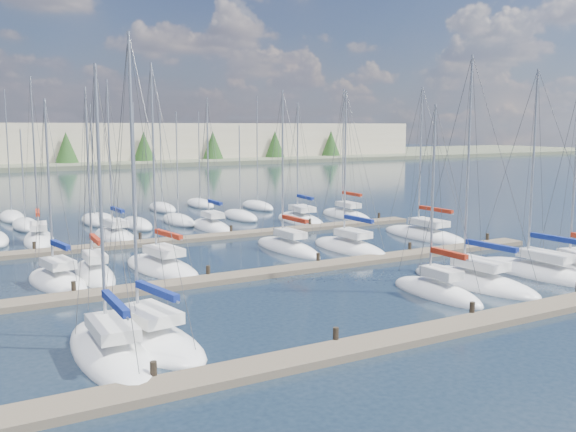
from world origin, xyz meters
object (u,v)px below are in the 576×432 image
sailboat_h (57,282)px  sailboat_p (212,227)px  sailboat_m (425,235)px  sailboat_k (287,248)px  sailboat_c (146,338)px  sailboat_d (437,292)px  sailboat_q (300,220)px  sailboat_g (576,272)px  sailboat_f (538,273)px  sailboat_n (39,239)px  sailboat_e (474,282)px  sailboat_l (350,248)px  sailboat_o (115,236)px  sailboat_b (111,352)px  sailboat_r (346,215)px  sailboat_i (95,274)px  sailboat_j (162,267)px

sailboat_h → sailboat_p: bearing=33.4°
sailboat_m → sailboat_h: size_ratio=1.14×
sailboat_k → sailboat_m: (12.85, -0.87, -0.02)m
sailboat_c → sailboat_d: size_ratio=1.24×
sailboat_q → sailboat_g: sailboat_g is taller
sailboat_g → sailboat_f: sailboat_f is taller
sailboat_m → sailboat_d: 18.93m
sailboat_n → sailboat_e: bearing=-46.0°
sailboat_l → sailboat_o: size_ratio=0.91×
sailboat_m → sailboat_b: bearing=-154.3°
sailboat_c → sailboat_r: sailboat_c is taller
sailboat_i → sailboat_m: 27.56m
sailboat_e → sailboat_i: 23.20m
sailboat_n → sailboat_o: sailboat_n is taller
sailboat_j → sailboat_q: (18.87, 13.89, -0.01)m
sailboat_o → sailboat_q: bearing=-1.5°
sailboat_n → sailboat_j: 15.80m
sailboat_o → sailboat_d: bearing=-71.3°
sailboat_d → sailboat_h: sailboat_h is taller
sailboat_g → sailboat_l: bearing=132.0°
sailboat_e → sailboat_m: size_ratio=1.07×
sailboat_j → sailboat_g: 26.49m
sailboat_l → sailboat_o: (-14.09, 14.01, 0.02)m
sailboat_j → sailboat_k: size_ratio=1.10×
sailboat_n → sailboat_k: size_ratio=1.10×
sailboat_i → sailboat_j: bearing=-1.0°
sailboat_p → sailboat_o: 9.07m
sailboat_n → sailboat_l: (19.87, -15.43, -0.02)m
sailboat_q → sailboat_h: bearing=-144.2°
sailboat_e → sailboat_p: 27.63m
sailboat_i → sailboat_h: (-2.41, -0.95, -0.02)m
sailboat_q → sailboat_l: (-4.28, -14.43, 0.01)m
sailboat_m → sailboat_o: 26.06m
sailboat_e → sailboat_c: sailboat_e is taller
sailboat_n → sailboat_k: 20.51m
sailboat_b → sailboat_i: (2.73, 14.50, 0.03)m
sailboat_k → sailboat_f: 17.83m
sailboat_c → sailboat_o: size_ratio=1.01×
sailboat_b → sailboat_f: 27.11m
sailboat_h → sailboat_b: bearing=-100.4°
sailboat_p → sailboat_j: size_ratio=0.90×
sailboat_b → sailboat_r: size_ratio=0.91×
sailboat_j → sailboat_h: 6.68m
sailboat_n → sailboat_c: bearing=-81.7°
sailboat_b → sailboat_q: (25.83, 28.08, 0.00)m
sailboat_d → sailboat_f: bearing=2.3°
sailboat_d → sailboat_h: size_ratio=0.97×
sailboat_n → sailboat_j: size_ratio=1.00×
sailboat_e → sailboat_n: 34.33m
sailboat_d → sailboat_n: bearing=119.5°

